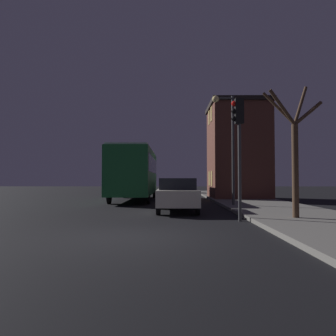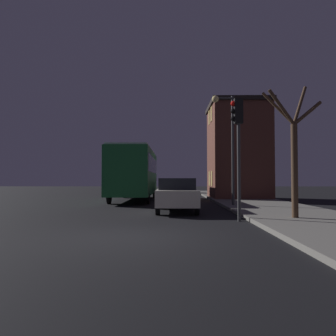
{
  "view_description": "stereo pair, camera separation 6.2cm",
  "coord_description": "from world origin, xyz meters",
  "px_view_note": "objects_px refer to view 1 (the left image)",
  "views": [
    {
      "loc": [
        1.05,
        -8.54,
        1.49
      ],
      "look_at": [
        0.81,
        13.82,
        2.26
      ],
      "focal_mm": 35.0,
      "sensor_mm": 36.0,
      "label": 1
    },
    {
      "loc": [
        1.11,
        -8.54,
        1.49
      ],
      "look_at": [
        0.81,
        13.82,
        2.26
      ],
      "focal_mm": 35.0,
      "sensor_mm": 36.0,
      "label": 2
    }
  ],
  "objects_px": {
    "bus": "(135,170)",
    "car_far_lane": "(175,186)",
    "car_near_lane": "(177,194)",
    "streetlamp": "(228,133)",
    "car_mid_lane": "(174,190)",
    "traffic_light": "(239,133)",
    "bare_tree": "(295,148)"
  },
  "relations": [
    {
      "from": "bus",
      "to": "car_far_lane",
      "type": "distance_m",
      "value": 10.88
    },
    {
      "from": "car_near_lane",
      "to": "car_far_lane",
      "type": "bearing_deg",
      "value": 89.7
    },
    {
      "from": "streetlamp",
      "to": "car_mid_lane",
      "type": "relative_size",
      "value": 1.45
    },
    {
      "from": "traffic_light",
      "to": "bare_tree",
      "type": "distance_m",
      "value": 2.06
    },
    {
      "from": "car_near_lane",
      "to": "car_mid_lane",
      "type": "distance_m",
      "value": 9.11
    },
    {
      "from": "bus",
      "to": "traffic_light",
      "type": "bearing_deg",
      "value": -66.26
    },
    {
      "from": "traffic_light",
      "to": "bus",
      "type": "height_order",
      "value": "traffic_light"
    },
    {
      "from": "traffic_light",
      "to": "bus",
      "type": "distance_m",
      "value": 12.41
    },
    {
      "from": "streetlamp",
      "to": "car_near_lane",
      "type": "relative_size",
      "value": 1.36
    },
    {
      "from": "car_near_lane",
      "to": "car_mid_lane",
      "type": "xyz_separation_m",
      "value": [
        -0.11,
        9.11,
        -0.09
      ]
    },
    {
      "from": "streetlamp",
      "to": "car_mid_lane",
      "type": "distance_m",
      "value": 8.12
    },
    {
      "from": "streetlamp",
      "to": "traffic_light",
      "type": "distance_m",
      "value": 5.62
    },
    {
      "from": "streetlamp",
      "to": "bus",
      "type": "bearing_deg",
      "value": 133.76
    },
    {
      "from": "streetlamp",
      "to": "car_mid_lane",
      "type": "height_order",
      "value": "streetlamp"
    },
    {
      "from": "bus",
      "to": "car_near_lane",
      "type": "relative_size",
      "value": 2.33
    },
    {
      "from": "streetlamp",
      "to": "car_far_lane",
      "type": "distance_m",
      "value": 16.69
    },
    {
      "from": "bare_tree",
      "to": "bus",
      "type": "bearing_deg",
      "value": 121.5
    },
    {
      "from": "traffic_light",
      "to": "car_mid_lane",
      "type": "xyz_separation_m",
      "value": [
        -2.25,
        12.44,
        -2.42
      ]
    },
    {
      "from": "traffic_light",
      "to": "car_near_lane",
      "type": "height_order",
      "value": "traffic_light"
    },
    {
      "from": "bare_tree",
      "to": "car_near_lane",
      "type": "xyz_separation_m",
      "value": [
        -4.12,
        3.38,
        -1.77
      ]
    },
    {
      "from": "car_mid_lane",
      "to": "bare_tree",
      "type": "bearing_deg",
      "value": -71.26
    },
    {
      "from": "bare_tree",
      "to": "car_mid_lane",
      "type": "bearing_deg",
      "value": 108.74
    },
    {
      "from": "car_far_lane",
      "to": "bus",
      "type": "bearing_deg",
      "value": -105.8
    },
    {
      "from": "traffic_light",
      "to": "car_mid_lane",
      "type": "height_order",
      "value": "traffic_light"
    },
    {
      "from": "traffic_light",
      "to": "streetlamp",
      "type": "bearing_deg",
      "value": 84.21
    },
    {
      "from": "car_near_lane",
      "to": "car_far_lane",
      "type": "height_order",
      "value": "car_far_lane"
    },
    {
      "from": "bare_tree",
      "to": "car_mid_lane",
      "type": "height_order",
      "value": "bare_tree"
    },
    {
      "from": "bare_tree",
      "to": "car_near_lane",
      "type": "distance_m",
      "value": 5.62
    },
    {
      "from": "car_near_lane",
      "to": "bus",
      "type": "bearing_deg",
      "value": 109.6
    },
    {
      "from": "car_near_lane",
      "to": "traffic_light",
      "type": "bearing_deg",
      "value": -57.36
    },
    {
      "from": "bare_tree",
      "to": "bus",
      "type": "xyz_separation_m",
      "value": [
        -6.97,
        11.37,
        -0.47
      ]
    },
    {
      "from": "car_mid_lane",
      "to": "car_near_lane",
      "type": "bearing_deg",
      "value": -89.28
    }
  ]
}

